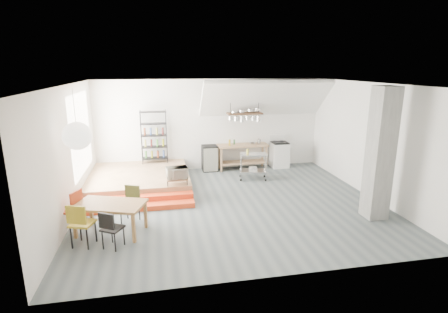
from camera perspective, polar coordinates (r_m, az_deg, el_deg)
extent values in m
plane|color=#4C5658|center=(9.61, 1.16, -7.65)|extent=(8.00, 8.00, 0.00)
cube|color=silver|center=(12.50, -2.19, 5.20)|extent=(8.00, 0.04, 3.20)
cube|color=silver|center=(9.17, -24.01, 0.48)|extent=(0.04, 7.00, 3.20)
cube|color=silver|center=(10.70, 22.67, 2.47)|extent=(0.04, 7.00, 3.20)
cube|color=white|center=(8.91, 1.27, 11.78)|extent=(8.00, 7.00, 0.02)
cube|color=white|center=(12.21, 6.69, 9.38)|extent=(4.40, 1.44, 1.32)
cube|color=white|center=(10.56, -22.29, 3.48)|extent=(0.02, 2.50, 2.20)
cube|color=olive|center=(11.25, -13.62, -3.63)|extent=(3.00, 3.00, 0.40)
cube|color=#E6441B|center=(9.46, -14.02, -8.04)|extent=(3.00, 0.35, 0.13)
cube|color=#E6441B|center=(9.76, -13.95, -6.90)|extent=(3.00, 0.35, 0.27)
cube|color=slate|center=(9.10, 24.12, 0.37)|extent=(0.50, 0.50, 3.20)
cube|color=olive|center=(12.52, 3.07, 1.84)|extent=(1.80, 0.60, 0.06)
cube|color=olive|center=(12.67, 3.03, -0.94)|extent=(1.70, 0.55, 0.04)
cube|color=olive|center=(13.05, 6.30, 0.27)|extent=(0.06, 0.06, 0.86)
cube|color=olive|center=(12.67, -0.80, -0.08)|extent=(0.06, 0.06, 0.86)
cube|color=olive|center=(12.64, 6.89, -0.22)|extent=(0.06, 0.06, 0.86)
cube|color=olive|center=(12.25, -0.43, -0.59)|extent=(0.06, 0.06, 0.86)
cube|color=white|center=(13.03, 9.03, 0.24)|extent=(0.60, 0.60, 0.90)
cube|color=black|center=(12.92, 9.11, 2.26)|extent=(0.58, 0.58, 0.03)
cube|color=white|center=(13.15, 8.72, 3.07)|extent=(0.60, 0.05, 0.25)
cylinder|color=black|center=(13.09, 9.48, 2.51)|extent=(0.18, 0.18, 0.02)
cylinder|color=black|center=(13.00, 8.33, 2.47)|extent=(0.18, 0.18, 0.02)
cylinder|color=black|center=(12.83, 9.92, 2.26)|extent=(0.18, 0.18, 0.02)
cylinder|color=black|center=(12.74, 8.74, 2.21)|extent=(0.18, 0.18, 0.02)
cube|color=#422A1A|center=(12.12, 3.37, 7.04)|extent=(1.20, 0.50, 0.05)
cylinder|color=black|center=(11.95, 1.06, 9.72)|extent=(0.02, 0.02, 1.15)
cylinder|color=black|center=(12.20, 5.72, 9.75)|extent=(0.02, 0.02, 1.15)
cylinder|color=silver|center=(11.98, 1.09, 6.30)|extent=(0.16, 0.16, 0.12)
cylinder|color=silver|center=(12.03, 2.03, 6.22)|extent=(0.20, 0.20, 0.16)
cylinder|color=silver|center=(12.08, 2.96, 6.15)|extent=(0.16, 0.16, 0.20)
cylinder|color=silver|center=(12.12, 3.88, 6.36)|extent=(0.20, 0.20, 0.12)
cylinder|color=silver|center=(12.18, 4.80, 6.29)|extent=(0.16, 0.16, 0.16)
cylinder|color=silver|center=(12.23, 5.70, 6.21)|extent=(0.20, 0.20, 0.20)
cylinder|color=black|center=(12.30, -9.40, 3.44)|extent=(0.02, 0.02, 1.80)
cylinder|color=black|center=(12.31, -13.31, 3.24)|extent=(0.02, 0.02, 1.80)
cylinder|color=black|center=(11.95, -9.34, 3.11)|extent=(0.02, 0.02, 1.80)
cylinder|color=black|center=(11.95, -13.37, 2.91)|extent=(0.02, 0.02, 1.80)
cube|color=black|center=(12.29, -11.18, -0.25)|extent=(0.88, 0.38, 0.02)
cube|color=black|center=(12.19, -11.27, 1.57)|extent=(0.88, 0.38, 0.02)
cube|color=black|center=(12.11, -11.37, 3.41)|extent=(0.88, 0.38, 0.02)
cube|color=black|center=(12.04, -11.46, 5.28)|extent=(0.88, 0.38, 0.02)
cube|color=black|center=(11.98, -11.56, 7.17)|extent=(0.88, 0.38, 0.03)
cylinder|color=#488E39|center=(12.25, -11.21, 0.38)|extent=(0.07, 0.07, 0.24)
cylinder|color=olive|center=(12.16, -11.30, 2.21)|extent=(0.07, 0.07, 0.24)
cylinder|color=brown|center=(12.08, -11.40, 4.06)|extent=(0.07, 0.07, 0.24)
cube|color=olive|center=(9.95, -7.67, -3.63)|extent=(0.60, 0.40, 0.03)
cylinder|color=black|center=(10.15, -6.19, -3.70)|extent=(0.02, 0.02, 0.13)
cylinder|color=black|center=(10.12, -9.24, -3.85)|extent=(0.02, 0.02, 0.13)
cylinder|color=black|center=(9.83, -6.01, -4.31)|extent=(0.02, 0.02, 0.13)
cylinder|color=black|center=(9.80, -9.17, -4.47)|extent=(0.02, 0.02, 0.13)
sphere|color=white|center=(8.01, -22.84, 3.12)|extent=(0.60, 0.60, 0.60)
cube|color=#935E35|center=(8.15, -18.12, -7.48)|extent=(1.67, 1.27, 0.06)
cube|color=#935E35|center=(8.32, -12.68, -9.24)|extent=(0.08, 0.08, 0.65)
cube|color=#935E35|center=(8.86, -20.87, -8.37)|extent=(0.08, 0.08, 0.65)
cube|color=#935E35|center=(7.73, -14.53, -11.28)|extent=(0.08, 0.08, 0.65)
cube|color=#935E35|center=(8.31, -23.20, -10.15)|extent=(0.08, 0.08, 0.65)
cube|color=#A68C1C|center=(7.88, -22.09, -10.07)|extent=(0.56, 0.56, 0.04)
cube|color=#A68C1C|center=(7.62, -23.02, -8.78)|extent=(0.41, 0.18, 0.38)
cylinder|color=black|center=(7.94, -23.66, -12.06)|extent=(0.03, 0.03, 0.48)
cylinder|color=black|center=(7.77, -21.42, -12.42)|extent=(0.03, 0.03, 0.48)
cylinder|color=black|center=(8.20, -22.38, -11.04)|extent=(0.03, 0.03, 0.48)
cylinder|color=black|center=(8.04, -20.20, -11.36)|extent=(0.03, 0.03, 0.48)
cube|color=black|center=(7.62, -17.73, -11.11)|extent=(0.51, 0.51, 0.04)
cube|color=black|center=(7.40, -18.66, -9.97)|extent=(0.32, 0.21, 0.33)
cylinder|color=black|center=(7.69, -19.20, -12.76)|extent=(0.03, 0.03, 0.41)
cylinder|color=black|center=(7.52, -17.37, -13.25)|extent=(0.03, 0.03, 0.41)
cylinder|color=black|center=(7.90, -17.83, -11.90)|extent=(0.03, 0.03, 0.41)
cylinder|color=black|center=(7.73, -16.02, -12.35)|extent=(0.03, 0.03, 0.41)
cube|color=brown|center=(8.66, -15.16, -7.57)|extent=(0.52, 0.52, 0.04)
cube|color=brown|center=(8.72, -14.72, -5.64)|extent=(0.36, 0.19, 0.35)
cylinder|color=black|center=(8.81, -13.65, -8.69)|extent=(0.03, 0.03, 0.44)
cylinder|color=black|center=(8.95, -15.49, -8.44)|extent=(0.03, 0.03, 0.44)
cylinder|color=black|center=(8.55, -14.60, -9.48)|extent=(0.03, 0.03, 0.44)
cylinder|color=black|center=(8.69, -16.48, -9.20)|extent=(0.03, 0.03, 0.44)
cube|color=#A63417|center=(8.67, -23.87, -7.99)|extent=(0.57, 0.57, 0.04)
cube|color=#A63417|center=(8.47, -22.96, -6.44)|extent=(0.20, 0.40, 0.38)
cylinder|color=black|center=(8.54, -23.39, -10.11)|extent=(0.03, 0.03, 0.48)
cylinder|color=black|center=(8.80, -22.11, -9.24)|extent=(0.03, 0.03, 0.48)
cylinder|color=black|center=(8.74, -25.30, -9.76)|extent=(0.03, 0.03, 0.48)
cylinder|color=black|center=(8.99, -23.99, -8.93)|extent=(0.03, 0.03, 0.48)
cube|color=silver|center=(11.39, 4.83, 0.36)|extent=(0.95, 0.65, 0.04)
cube|color=silver|center=(11.54, 4.77, -2.34)|extent=(0.95, 0.65, 0.03)
cylinder|color=silver|center=(11.73, 6.70, -1.36)|extent=(0.03, 0.03, 0.83)
sphere|color=black|center=(11.84, 6.64, -3.20)|extent=(0.08, 0.08, 0.08)
cylinder|color=silver|center=(11.68, 2.74, -1.35)|extent=(0.03, 0.03, 0.83)
sphere|color=black|center=(11.79, 2.71, -3.20)|extent=(0.08, 0.08, 0.08)
cylinder|color=silver|center=(11.33, 6.90, -1.95)|extent=(0.03, 0.03, 0.83)
sphere|color=black|center=(11.44, 6.84, -3.85)|extent=(0.08, 0.08, 0.08)
cylinder|color=silver|center=(11.27, 2.80, -1.94)|extent=(0.03, 0.03, 0.83)
sphere|color=black|center=(11.39, 2.77, -3.85)|extent=(0.08, 0.08, 0.08)
cube|color=black|center=(12.44, -2.36, -0.26)|extent=(0.53, 0.53, 0.90)
imported|color=beige|center=(9.89, -7.70, -2.66)|extent=(0.62, 0.46, 0.32)
imported|color=silver|center=(12.55, 4.66, 2.11)|extent=(0.29, 0.29, 0.06)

